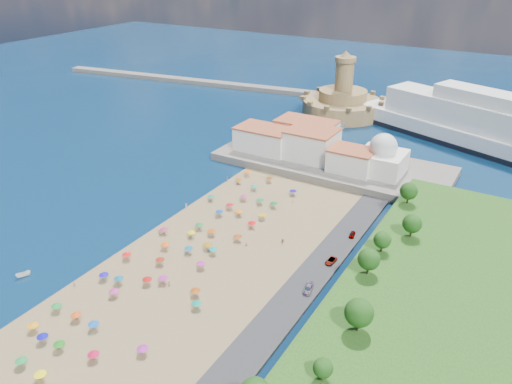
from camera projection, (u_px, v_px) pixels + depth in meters
The scene contains 12 objects.
ground at pixel (200, 247), 143.55m from camera, with size 700.00×700.00×0.00m, color #071938.
terrace at pixel (332, 164), 194.65m from camera, with size 90.00×36.00×3.00m, color #59544C.
jetty at pixel (317, 129), 231.82m from camera, with size 18.00×70.00×2.40m, color #59544C.
breakwater at pixel (203, 82), 311.22m from camera, with size 200.00×7.00×2.60m, color #59544C.
waterfront_buildings at pixel (303, 142), 198.27m from camera, with size 57.00×29.00×11.00m.
domed_building at pixel (382, 157), 180.66m from camera, with size 16.00×16.00×15.00m.
fortress at pixel (342, 102), 252.54m from camera, with size 40.00×40.00×32.40m.
cruise_ship at pixel (506, 134), 203.27m from camera, with size 135.57×66.29×29.91m.
beach_parasols at pixel (172, 257), 134.92m from camera, with size 32.19×117.68×2.20m.
beachgoers at pixel (194, 242), 143.80m from camera, with size 38.83×95.89×1.89m.
parked_cars at pixel (327, 266), 132.57m from camera, with size 2.72×34.75×1.40m.
hillside_trees at pixel (360, 280), 112.32m from camera, with size 13.89×109.16×7.78m.
Camera 1 is at (75.86, -96.50, 77.78)m, focal length 35.00 mm.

